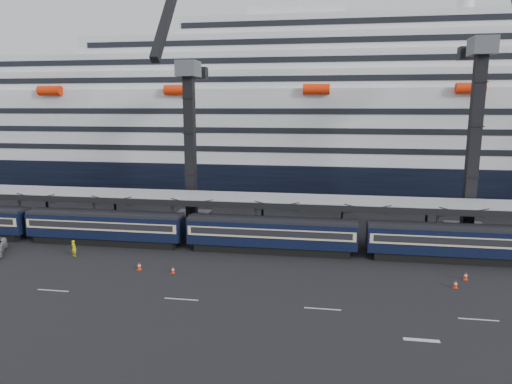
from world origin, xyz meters
TOP-DOWN VIEW (x-y plane):
  - ground at (0.00, 0.00)m, footprint 260.00×260.00m
  - lane_markings at (8.15, -5.23)m, footprint 111.00×4.27m
  - train at (-4.65, 10.00)m, footprint 133.05×3.00m
  - canopy at (0.00, 14.00)m, footprint 130.00×6.25m
  - cruise_ship at (-1.08, 45.99)m, footprint 214.09×28.84m
  - crane_dark_near at (-20.00, 18.59)m, footprint 4.50×17.75m
  - crane_dark_mid at (15.00, 17.59)m, footprint 4.50×18.24m
  - worker at (-29.26, 5.08)m, footprint 0.78×0.65m
  - traffic_cone_b at (-20.48, 2.24)m, footprint 0.43×0.43m
  - traffic_cone_c at (-16.79, 1.86)m, footprint 0.36×0.36m
  - traffic_cone_d at (9.89, 2.35)m, footprint 0.39×0.39m
  - traffic_cone_e at (11.37, 4.62)m, footprint 0.41×0.41m

SIDE VIEW (x-z plane):
  - ground at x=0.00m, z-range 0.00..0.00m
  - lane_markings at x=8.15m, z-range 0.00..0.02m
  - traffic_cone_c at x=-16.79m, z-range 0.00..0.71m
  - traffic_cone_d at x=9.89m, z-range -0.01..0.78m
  - traffic_cone_e at x=11.37m, z-range -0.01..0.81m
  - traffic_cone_b at x=-20.48m, z-range -0.01..0.84m
  - worker at x=-29.26m, z-range 0.00..1.83m
  - train at x=-4.65m, z-range 0.18..4.23m
  - canopy at x=0.00m, z-range 2.49..8.01m
  - crane_dark_near at x=-20.00m, z-range -5.61..29.47m
  - cruise_ship at x=-1.08m, z-range -4.66..29.34m
  - crane_dark_mid at x=15.00m, z-range -6.46..33.18m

